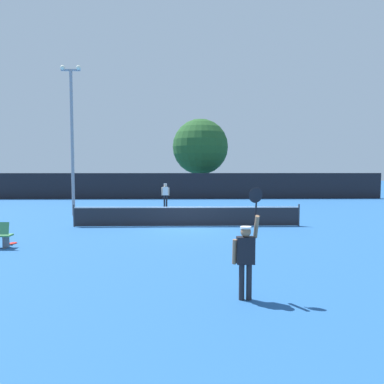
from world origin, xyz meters
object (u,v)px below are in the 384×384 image
object	(u,v)px
light_pole	(72,132)
player_serving	(246,251)
large_tree	(200,147)
spare_racket	(12,243)
parked_car_near	(273,186)
player_receiving	(165,192)
tennis_ball	(141,223)

from	to	relation	value
light_pole	player_serving	bearing A→B (deg)	-60.73
light_pole	large_tree	distance (m)	18.40
light_pole	spare_racket	bearing A→B (deg)	-89.30
player_serving	parked_car_near	xyz separation A→B (m)	(8.79, 34.03, -0.28)
large_tree	spare_racket	bearing A→B (deg)	-108.33
spare_racket	player_receiving	bearing A→B (deg)	68.66
player_receiving	tennis_ball	xyz separation A→B (m)	(-0.82, -8.18, -0.99)
spare_racket	tennis_ball	bearing A→B (deg)	48.47
parked_car_near	tennis_ball	bearing A→B (deg)	-125.69
player_serving	parked_car_near	bearing A→B (deg)	75.51
player_serving	large_tree	distance (m)	30.73
light_pole	large_tree	bearing A→B (deg)	63.50
tennis_ball	spare_racket	distance (m)	6.41
player_receiving	light_pole	distance (m)	8.16
player_serving	player_receiving	size ratio (longest dim) A/B	1.45
light_pole	parked_car_near	xyz separation A→B (m)	(16.65, 20.01, -4.15)
spare_racket	light_pole	bearing A→B (deg)	90.70
player_serving	light_pole	world-z (taller)	light_pole
player_receiving	tennis_ball	size ratio (longest dim) A/B	24.63
light_pole	parked_car_near	world-z (taller)	light_pole
player_receiving	spare_racket	world-z (taller)	player_receiving
light_pole	large_tree	size ratio (longest dim) A/B	1.11
player_serving	light_pole	size ratio (longest dim) A/B	0.28
spare_racket	parked_car_near	xyz separation A→B (m)	(16.55, 28.03, 0.76)
tennis_ball	player_receiving	bearing A→B (deg)	84.27
player_receiving	parked_car_near	distance (m)	18.93
large_tree	tennis_ball	bearing A→B (deg)	-101.10
spare_racket	parked_car_near	world-z (taller)	parked_car_near
tennis_ball	spare_racket	world-z (taller)	tennis_ball
light_pole	parked_car_near	distance (m)	26.36
player_serving	tennis_ball	distance (m)	11.40
spare_racket	large_tree	xyz separation A→B (m)	(8.11, 24.49, 4.93)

